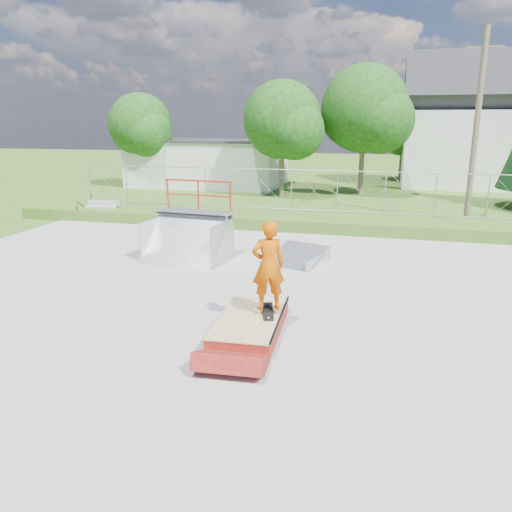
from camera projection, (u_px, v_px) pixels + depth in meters
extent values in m
plane|color=#375E1A|center=(212.00, 300.00, 12.44)|extent=(120.00, 120.00, 0.00)
cube|color=#999996|center=(212.00, 299.00, 12.43)|extent=(20.00, 16.00, 0.04)
cube|color=#375E1A|center=(286.00, 220.00, 21.25)|extent=(24.00, 3.00, 0.50)
cube|color=maroon|center=(250.00, 325.00, 10.45)|extent=(1.41, 2.68, 0.36)
cube|color=#9D8659|center=(250.00, 316.00, 10.40)|extent=(1.43, 2.70, 0.03)
cube|color=black|center=(268.00, 312.00, 10.49)|extent=(0.42, 0.82, 0.13)
imported|color=#C64D01|center=(268.00, 269.00, 10.24)|extent=(0.81, 0.70, 1.89)
cube|color=silver|center=(209.00, 163.00, 34.55)|extent=(10.00, 6.00, 3.00)
cube|color=silver|center=(464.00, 149.00, 33.88)|extent=(8.00, 6.00, 5.00)
cube|color=#28272B|center=(470.00, 97.00, 33.00)|extent=(8.40, 6.08, 6.08)
cylinder|color=brown|center=(476.00, 129.00, 20.78)|extent=(0.24, 0.24, 8.00)
cylinder|color=brown|center=(282.00, 176.00, 29.42)|extent=(0.30, 0.30, 2.45)
sphere|color=#113A0F|center=(282.00, 120.00, 28.59)|extent=(4.48, 4.48, 4.48)
sphere|color=#113A0F|center=(295.00, 130.00, 28.01)|extent=(3.36, 3.36, 3.36)
cylinder|color=brown|center=(361.00, 171.00, 30.15)|extent=(0.30, 0.30, 2.80)
sphere|color=#113A0F|center=(365.00, 109.00, 29.20)|extent=(5.12, 5.12, 5.12)
sphere|color=#113A0F|center=(380.00, 120.00, 28.53)|extent=(3.84, 3.84, 3.84)
cylinder|color=brown|center=(143.00, 170.00, 33.75)|extent=(0.30, 0.30, 2.27)
sphere|color=#113A0F|center=(140.00, 125.00, 32.98)|extent=(4.16, 4.16, 4.16)
sphere|color=#113A0F|center=(148.00, 133.00, 32.44)|extent=(3.12, 3.12, 3.12)
cylinder|color=brown|center=(401.00, 167.00, 37.11)|extent=(0.30, 0.30, 2.10)
sphere|color=#113A0F|center=(404.00, 129.00, 36.39)|extent=(3.84, 3.84, 3.84)
sphere|color=#113A0F|center=(414.00, 136.00, 35.89)|extent=(2.88, 2.88, 2.88)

